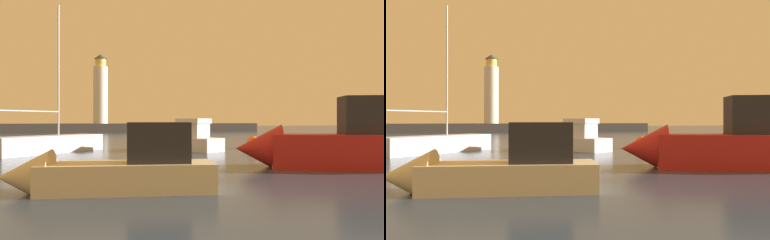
% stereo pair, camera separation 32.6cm
% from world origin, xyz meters
% --- Properties ---
extents(ground_plane, '(220.00, 220.00, 0.00)m').
position_xyz_m(ground_plane, '(0.00, 36.39, 0.00)').
color(ground_plane, '#2D3D51').
extents(breakwater, '(62.77, 5.36, 1.70)m').
position_xyz_m(breakwater, '(0.00, 72.77, 0.85)').
color(breakwater, '#423F3D').
rests_on(breakwater, ground_plane).
extents(lighthouse, '(2.73, 2.73, 13.42)m').
position_xyz_m(lighthouse, '(-0.76, 72.77, 8.05)').
color(lighthouse, silver).
rests_on(lighthouse, breakwater).
extents(motorboat_0, '(6.80, 2.86, 2.41)m').
position_xyz_m(motorboat_0, '(15.21, 19.87, 0.68)').
color(motorboat_0, white).
rests_on(motorboat_0, ground_plane).
extents(motorboat_1, '(9.41, 5.85, 3.72)m').
position_xyz_m(motorboat_1, '(6.80, 13.45, 1.05)').
color(motorboat_1, '#B21E1E').
rests_on(motorboat_1, ground_plane).
extents(motorboat_2, '(4.95, 6.76, 2.80)m').
position_xyz_m(motorboat_2, '(2.88, 25.99, 0.77)').
color(motorboat_2, silver).
rests_on(motorboat_2, ground_plane).
extents(motorboat_3, '(6.93, 2.91, 2.57)m').
position_xyz_m(motorboat_3, '(-3.88, 10.22, 0.68)').
color(motorboat_3, beige).
rests_on(motorboat_3, ground_plane).
extents(sailboat_moored, '(7.66, 7.26, 10.65)m').
position_xyz_m(sailboat_moored, '(-6.74, 26.28, 0.64)').
color(sailboat_moored, silver).
rests_on(sailboat_moored, ground_plane).
extents(mooring_buoy, '(1.01, 1.01, 1.01)m').
position_xyz_m(mooring_buoy, '(8.82, 25.72, 0.51)').
color(mooring_buoy, '#EA5919').
rests_on(mooring_buoy, ground_plane).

